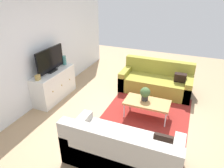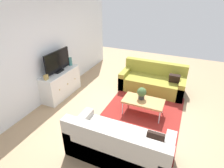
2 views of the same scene
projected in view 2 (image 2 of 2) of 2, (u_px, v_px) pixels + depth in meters
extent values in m
plane|color=tan|center=(135.00, 114.00, 4.70)|extent=(10.00, 10.00, 0.00)
cube|color=white|center=(48.00, 50.00, 4.97)|extent=(6.40, 0.12, 2.70)
cube|color=maroon|center=(141.00, 115.00, 4.64)|extent=(2.50, 1.90, 0.01)
cube|color=#B2ADA3|center=(119.00, 146.00, 3.47)|extent=(0.87, 1.91, 0.43)
cube|color=#B2ADA3|center=(112.00, 151.00, 3.11)|extent=(0.20, 1.91, 0.84)
cube|color=#B2ADA3|center=(80.00, 130.00, 3.75)|extent=(0.87, 0.18, 0.56)
cube|color=#B2ADA3|center=(167.00, 159.00, 3.13)|extent=(0.87, 0.18, 0.56)
cube|color=black|center=(155.00, 141.00, 3.14)|extent=(0.18, 0.30, 0.32)
cube|color=olive|center=(152.00, 84.00, 5.66)|extent=(0.87, 1.91, 0.43)
cube|color=olive|center=(155.00, 74.00, 5.83)|extent=(0.20, 1.91, 0.84)
cube|color=olive|center=(125.00, 77.00, 5.93)|extent=(0.87, 0.18, 0.56)
cube|color=olive|center=(182.00, 88.00, 5.32)|extent=(0.87, 0.18, 0.56)
cube|color=black|center=(174.00, 79.00, 5.24)|extent=(0.19, 0.30, 0.32)
cube|color=#B7844C|center=(143.00, 101.00, 4.53)|extent=(0.53, 1.00, 0.04)
cylinder|color=silver|center=(159.00, 118.00, 4.28)|extent=(0.03, 0.03, 0.36)
cylinder|color=silver|center=(163.00, 107.00, 4.64)|extent=(0.03, 0.03, 0.36)
cylinder|color=silver|center=(123.00, 108.00, 4.60)|extent=(0.03, 0.03, 0.36)
cylinder|color=silver|center=(128.00, 99.00, 4.97)|extent=(0.03, 0.03, 0.36)
cylinder|color=#2D2D2D|center=(141.00, 97.00, 4.56)|extent=(0.15, 0.15, 0.11)
sphere|color=#426033|center=(142.00, 92.00, 4.49)|extent=(0.23, 0.23, 0.23)
cube|color=white|center=(61.00, 84.00, 5.34)|extent=(1.31, 0.44, 0.76)
sphere|color=#B79338|center=(60.00, 90.00, 4.95)|extent=(0.03, 0.03, 0.03)
sphere|color=#B79338|center=(68.00, 84.00, 5.24)|extent=(0.03, 0.03, 0.03)
sphere|color=#B79338|center=(75.00, 79.00, 5.54)|extent=(0.03, 0.03, 0.03)
cube|color=black|center=(59.00, 71.00, 5.16)|extent=(0.28, 0.16, 0.04)
cube|color=black|center=(57.00, 61.00, 5.02)|extent=(0.97, 0.04, 0.56)
cylinder|color=teal|center=(70.00, 61.00, 5.54)|extent=(0.11, 0.11, 0.24)
cube|color=tan|center=(46.00, 77.00, 4.70)|extent=(0.11, 0.07, 0.13)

